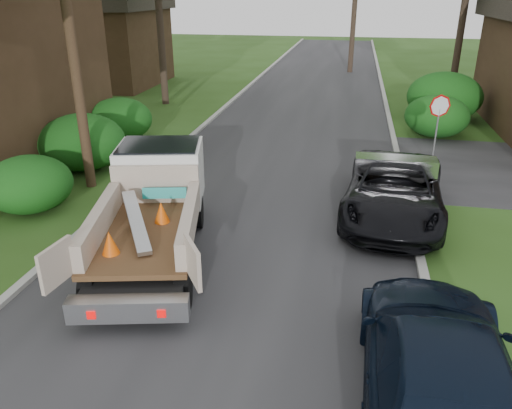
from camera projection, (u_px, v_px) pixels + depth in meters
The scene contains 15 objects.
ground at pixel (222, 292), 10.15m from camera, with size 120.00×120.00×0.00m, color #284915.
road at pixel (287, 149), 19.16m from camera, with size 8.00×90.00×0.02m, color #28282B.
curb_left at pixel (185, 142), 19.85m from camera, with size 0.20×90.00×0.12m, color #9E9E99.
curb_right at pixel (397, 154), 18.43m from camera, with size 0.20×90.00×0.12m, color #9E9E99.
stop_sign at pixel (439, 116), 16.65m from camera, with size 0.71×0.32×2.48m.
utility_pole at pixel (67, 9), 13.53m from camera, with size 2.42×1.25×10.00m.
house_left_far at pixel (99, 34), 31.10m from camera, with size 7.56×7.56×6.00m.
hedge_left_a at pixel (29, 184), 13.63m from camera, with size 2.34×2.34×1.53m, color #0F4510.
hedge_left_b at pixel (82, 142), 16.76m from camera, with size 2.86×2.86×1.87m, color #0F4510.
hedge_left_c at pixel (119, 119), 20.00m from camera, with size 2.60×2.60×1.70m, color #0F4510.
hedge_right_a at pixel (437, 116), 20.52m from camera, with size 2.60×2.60×1.70m, color #0F4510.
hedge_right_b at pixel (444, 96), 23.00m from camera, with size 3.38×3.38×2.21m, color #0F4510.
flatbed_truck at pixel (155, 197), 11.73m from camera, with size 3.56×6.06×2.16m.
black_pickup at pixel (394, 190), 13.28m from camera, with size 2.50×5.41×1.50m, color black.
navy_suv at pixel (440, 372), 6.93m from camera, with size 2.18×5.36×1.56m, color black.
Camera 1 is at (2.32, -8.32, 5.67)m, focal length 35.00 mm.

